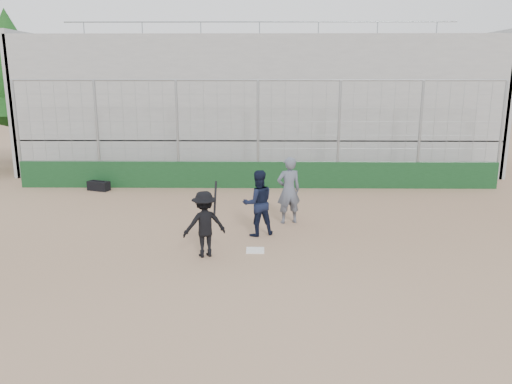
{
  "coord_description": "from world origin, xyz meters",
  "views": [
    {
      "loc": [
        0.17,
        -11.54,
        4.22
      ],
      "look_at": [
        0.0,
        1.4,
        1.15
      ],
      "focal_mm": 35.0,
      "sensor_mm": 36.0,
      "label": 1
    }
  ],
  "objects_px": {
    "equipment_bag": "(99,186)",
    "umpire": "(289,194)",
    "batter_at_plate": "(205,224)",
    "catcher_crouched": "(258,214)"
  },
  "relations": [
    {
      "from": "batter_at_plate",
      "to": "catcher_crouched",
      "type": "xyz_separation_m",
      "value": [
        1.25,
        1.56,
        -0.19
      ]
    },
    {
      "from": "batter_at_plate",
      "to": "equipment_bag",
      "type": "bearing_deg",
      "value": 124.86
    },
    {
      "from": "umpire",
      "to": "equipment_bag",
      "type": "xyz_separation_m",
      "value": [
        -6.83,
        4.04,
        -0.7
      ]
    },
    {
      "from": "catcher_crouched",
      "to": "equipment_bag",
      "type": "bearing_deg",
      "value": 138.81
    },
    {
      "from": "catcher_crouched",
      "to": "batter_at_plate",
      "type": "bearing_deg",
      "value": -128.67
    },
    {
      "from": "batter_at_plate",
      "to": "catcher_crouched",
      "type": "distance_m",
      "value": 2.0
    },
    {
      "from": "catcher_crouched",
      "to": "umpire",
      "type": "height_order",
      "value": "umpire"
    },
    {
      "from": "equipment_bag",
      "to": "umpire",
      "type": "bearing_deg",
      "value": -30.59
    },
    {
      "from": "equipment_bag",
      "to": "batter_at_plate",
      "type": "bearing_deg",
      "value": -55.14
    },
    {
      "from": "umpire",
      "to": "equipment_bag",
      "type": "distance_m",
      "value": 7.97
    }
  ]
}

